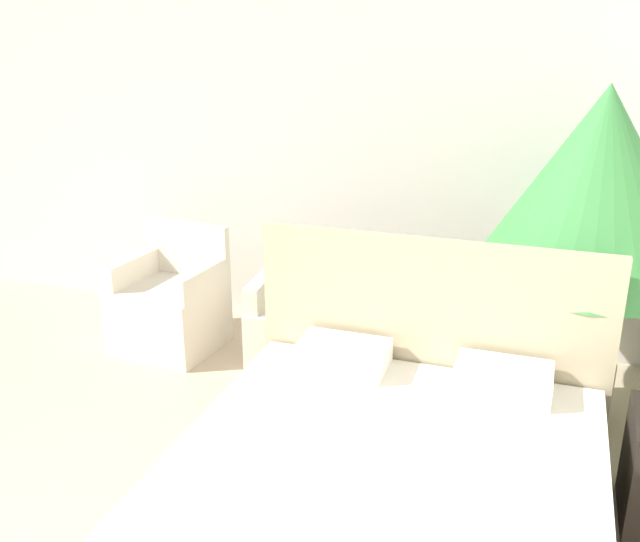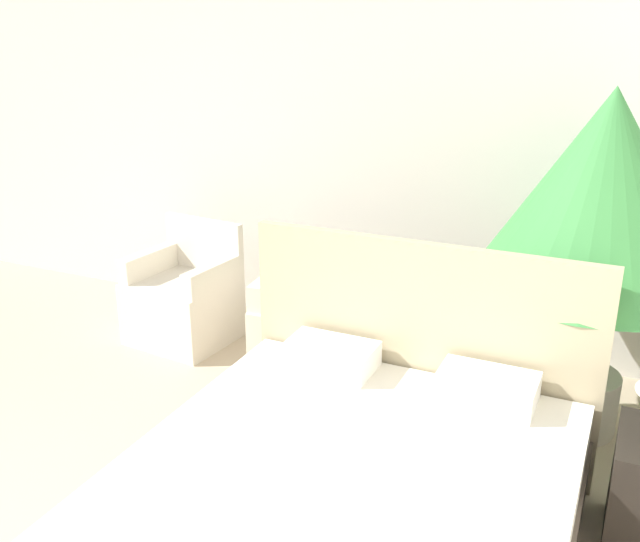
{
  "view_description": "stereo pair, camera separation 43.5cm",
  "coord_description": "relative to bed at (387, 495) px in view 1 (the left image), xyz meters",
  "views": [
    {
      "loc": [
        1.47,
        -1.31,
        2.32
      ],
      "look_at": [
        0.16,
        2.57,
        0.85
      ],
      "focal_mm": 40.0,
      "sensor_mm": 36.0,
      "label": 1
    },
    {
      "loc": [
        1.88,
        -1.15,
        2.32
      ],
      "look_at": [
        0.16,
        2.57,
        0.85
      ],
      "focal_mm": 40.0,
      "sensor_mm": 36.0,
      "label": 2
    }
  ],
  "objects": [
    {
      "name": "armchair_near_window_right",
      "position": [
        -0.96,
        1.6,
        0.0
      ],
      "size": [
        0.75,
        0.69,
        0.88
      ],
      "rotation": [
        0.0,
        0.0,
        0.09
      ],
      "color": "beige",
      "rests_on": "ground_plane"
    },
    {
      "name": "bed",
      "position": [
        0.0,
        0.0,
        0.0
      ],
      "size": [
        1.91,
        2.0,
        1.23
      ],
      "color": "#4C4238",
      "rests_on": "ground_plane"
    },
    {
      "name": "potted_palm",
      "position": [
        0.79,
        1.54,
        1.11
      ],
      "size": [
        1.34,
        1.34,
        1.99
      ],
      "color": "beige",
      "rests_on": "ground_plane"
    },
    {
      "name": "wall_back",
      "position": [
        -0.9,
        2.37,
        1.16
      ],
      "size": [
        10.0,
        0.06,
        2.9
      ],
      "color": "silver",
      "rests_on": "ground_plane"
    },
    {
      "name": "armchair_near_window_left",
      "position": [
        -2.02,
        1.6,
        0.0
      ],
      "size": [
        0.76,
        0.7,
        0.88
      ],
      "rotation": [
        0.0,
        0.0,
        -0.1
      ],
      "color": "beige",
      "rests_on": "ground_plane"
    }
  ]
}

